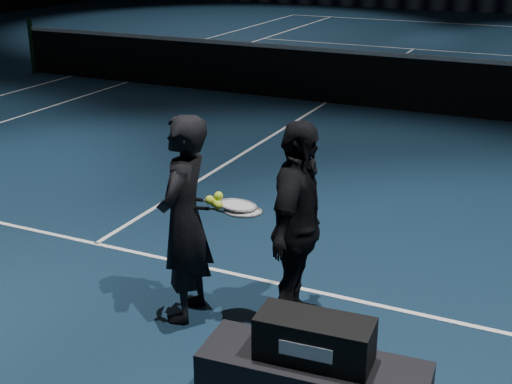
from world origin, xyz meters
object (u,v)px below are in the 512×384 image
player_a (184,220)px  tennis_balls (217,201)px  racket_bag (315,339)px  racket_upper (237,205)px  racket_lower (243,211)px  player_b (297,228)px

player_a → tennis_balls: (0.25, 0.07, 0.16)m
racket_bag → player_a: 1.55m
racket_bag → racket_upper: racket_upper is taller
racket_bag → player_a: (-1.33, 0.75, 0.25)m
player_a → racket_lower: bearing=95.9°
racket_lower → tennis_balls: 0.20m
racket_lower → racket_upper: bearing=141.3°
racket_bag → tennis_balls: tennis_balls is taller
player_b → player_a: bearing=97.3°
racket_bag → player_b: bearing=113.7°
player_b → tennis_balls: 0.62m
racket_lower → tennis_balls: bearing=178.5°
player_a → racket_lower: (0.44, 0.11, 0.10)m
racket_bag → player_b: size_ratio=0.43×
racket_bag → player_a: size_ratio=0.43×
racket_lower → tennis_balls: tennis_balls is taller
player_b → racket_upper: 0.47m
tennis_balls → player_b: bearing=13.6°
racket_bag → player_b: 1.11m
racket_upper → racket_lower: bearing=-42.7°
tennis_balls → racket_bag: bearing=-37.0°
racket_lower → tennis_balls: size_ratio=5.67×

